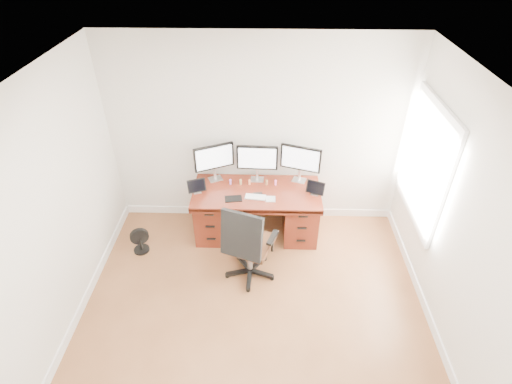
{
  "coord_description": "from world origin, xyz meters",
  "views": [
    {
      "loc": [
        0.11,
        -2.52,
        3.84
      ],
      "look_at": [
        0.0,
        1.5,
        0.95
      ],
      "focal_mm": 28.0,
      "sensor_mm": 36.0,
      "label": 1
    }
  ],
  "objects_px": {
    "monitor_center": "(257,159)",
    "keyboard": "(256,197)",
    "office_chair": "(248,255)",
    "floor_fan": "(140,241)",
    "desk": "(257,210)"
  },
  "relations": [
    {
      "from": "monitor_center",
      "to": "keyboard",
      "type": "relative_size",
      "value": 2.04
    },
    {
      "from": "desk",
      "to": "office_chair",
      "type": "relative_size",
      "value": 1.51
    },
    {
      "from": "desk",
      "to": "floor_fan",
      "type": "bearing_deg",
      "value": -164.85
    },
    {
      "from": "floor_fan",
      "to": "desk",
      "type": "bearing_deg",
      "value": -6.32
    },
    {
      "from": "desk",
      "to": "keyboard",
      "type": "relative_size",
      "value": 6.31
    },
    {
      "from": "desk",
      "to": "floor_fan",
      "type": "distance_m",
      "value": 1.64
    },
    {
      "from": "desk",
      "to": "keyboard",
      "type": "height_order",
      "value": "keyboard"
    },
    {
      "from": "desk",
      "to": "monitor_center",
      "type": "distance_m",
      "value": 0.72
    },
    {
      "from": "floor_fan",
      "to": "monitor_center",
      "type": "bearing_deg",
      "value": 1.45
    },
    {
      "from": "office_chair",
      "to": "floor_fan",
      "type": "xyz_separation_m",
      "value": [
        -1.48,
        0.42,
        -0.19
      ]
    },
    {
      "from": "floor_fan",
      "to": "keyboard",
      "type": "bearing_deg",
      "value": -12.38
    },
    {
      "from": "floor_fan",
      "to": "keyboard",
      "type": "height_order",
      "value": "keyboard"
    },
    {
      "from": "desk",
      "to": "office_chair",
      "type": "distance_m",
      "value": 0.85
    },
    {
      "from": "desk",
      "to": "keyboard",
      "type": "xyz_separation_m",
      "value": [
        -0.01,
        -0.18,
        0.36
      ]
    },
    {
      "from": "desk",
      "to": "monitor_center",
      "type": "xyz_separation_m",
      "value": [
        -0.0,
        0.24,
        0.68
      ]
    }
  ]
}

